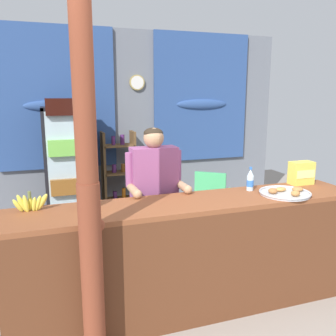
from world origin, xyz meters
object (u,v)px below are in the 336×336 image
Objects in this scene: stall_counter at (199,249)px; soda_bottle_iced_tea at (87,192)px; snack_box_instant_noodle at (301,173)px; banana_bunch at (31,203)px; pastry_tray at (285,193)px; drink_fridge at (70,162)px; shopkeeper at (154,188)px; plastic_lawn_chair at (212,197)px; timber_post at (88,191)px; bottle_shelf_rack at (119,175)px; soda_bottle_water at (250,181)px.

soda_bottle_iced_tea is (-0.87, 0.19, 0.52)m from stall_counter.
snack_box_instant_noodle reaches higher than banana_bunch.
snack_box_instant_noodle reaches higher than pastry_tray.
stall_counter is 2.41m from drink_fridge.
shopkeeper is 1.19m from pastry_tray.
pastry_tray is (1.71, -2.19, 0.02)m from drink_fridge.
plastic_lawn_chair is 1.69m from shopkeeper.
stall_counter is 1.98m from plastic_lawn_chair.
timber_post is at bearing -164.48° from snack_box_instant_noodle.
stall_counter is 1.16m from timber_post.
plastic_lawn_chair is at bearing 44.18° from shopkeeper.
bottle_shelf_rack is 2.45m from soda_bottle_water.
stall_counter is 1.67× the size of drink_fridge.
banana_bunch is at bearing 173.36° from pastry_tray.
soda_bottle_water reaches higher than stall_counter.
snack_box_instant_noodle is (0.28, -1.43, 0.61)m from plastic_lawn_chair.
timber_post reaches higher than soda_bottle_water.
soda_bottle_iced_tea is at bearing -176.91° from snack_box_instant_noodle.
soda_bottle_iced_tea reaches higher than pastry_tray.
shopkeeper is at bearing 157.18° from soda_bottle_water.
plastic_lawn_chair is 1.91× the size of pastry_tray.
timber_post reaches higher than banana_bunch.
timber_post reaches higher than soda_bottle_iced_tea.
shopkeeper is at bearing 31.75° from soda_bottle_iced_tea.
soda_bottle_water is (0.82, -0.35, 0.09)m from shopkeeper.
bottle_shelf_rack is at bearing 143.91° from plastic_lawn_chair.
snack_box_instant_noodle is at bearing 15.52° from timber_post.
pastry_tray is 2.15m from banana_bunch.
banana_bunch is at bearing 179.47° from soda_bottle_water.
drink_fridge reaches higher than stall_counter.
stall_counter is at bearing -86.35° from bottle_shelf_rack.
soda_bottle_water reaches higher than banana_bunch.
drink_fridge is 2.12× the size of plastic_lawn_chair.
snack_box_instant_noodle is 0.49m from pastry_tray.
shopkeeper is at bearing 168.14° from snack_box_instant_noodle.
banana_bunch is (-2.25, -1.45, 0.56)m from plastic_lawn_chair.
soda_bottle_water is at bearing -0.53° from banana_bunch.
bottle_shelf_rack is 1.40m from plastic_lawn_chair.
stall_counter is at bearing 17.87° from timber_post.
shopkeeper is at bearing -91.13° from bottle_shelf_rack.
stall_counter is 9.56× the size of soda_bottle_iced_tea.
plastic_lawn_chair is (1.87, 2.02, -0.77)m from timber_post.
pastry_tray is at bearing -46.33° from soda_bottle_water.
soda_bottle_iced_tea is at bearing -148.25° from shopkeeper.
shopkeeper is (0.66, -1.61, 0.00)m from drink_fridge.
banana_bunch is at bearing 123.70° from timber_post.
banana_bunch is (-2.52, -0.03, -0.05)m from snack_box_instant_noodle.
stall_counter is 0.83m from soda_bottle_water.
soda_bottle_water is (-0.33, -1.47, 0.60)m from plastic_lawn_chair.
pastry_tray is (1.04, -0.58, 0.02)m from shopkeeper.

